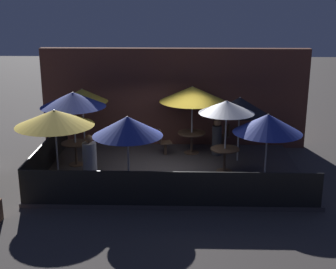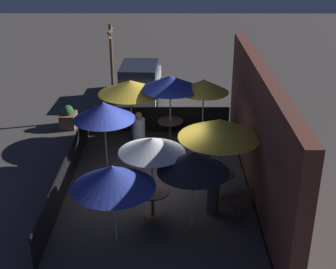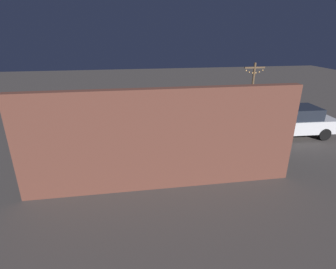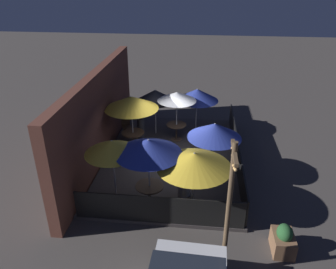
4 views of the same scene
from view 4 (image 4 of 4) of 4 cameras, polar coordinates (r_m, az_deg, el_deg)
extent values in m
plane|color=#423D3A|center=(13.65, 0.55, -4.36)|extent=(60.00, 60.00, 0.00)
cube|color=#383333|center=(13.62, 0.55, -4.15)|extent=(8.02, 5.36, 0.12)
cube|color=brown|center=(13.38, -11.92, 3.09)|extent=(9.62, 0.36, 3.63)
cube|color=black|center=(13.39, 11.85, -2.70)|extent=(7.82, 0.05, 0.95)
cube|color=black|center=(10.08, -1.70, -12.99)|extent=(0.05, 5.16, 0.95)
cylinder|color=#B2B2B7|center=(10.35, -3.30, -6.83)|extent=(0.05, 0.05, 2.40)
cone|color=#283893|center=(9.86, -3.45, -2.12)|extent=(2.07, 2.07, 0.47)
cylinder|color=#B2B2B7|center=(13.84, -6.23, 2.02)|extent=(0.05, 0.05, 2.36)
cone|color=gold|center=(13.49, -6.42, 5.58)|extent=(2.24, 2.24, 0.52)
cylinder|color=#B2B2B7|center=(14.52, 1.50, 3.15)|extent=(0.05, 0.05, 2.26)
cone|color=silver|center=(14.17, 1.55, 6.65)|extent=(1.70, 1.70, 0.38)
cylinder|color=#B2B2B7|center=(15.54, 4.99, 4.29)|extent=(0.05, 0.05, 2.07)
cone|color=#283893|center=(15.27, 5.10, 6.92)|extent=(1.99, 1.99, 0.55)
cylinder|color=#B2B2B7|center=(10.66, -9.35, -6.49)|extent=(0.05, 0.05, 2.29)
cone|color=gold|center=(10.19, -9.73, -2.13)|extent=(1.73, 1.73, 0.44)
cylinder|color=#B2B2B7|center=(11.98, 7.87, -2.77)|extent=(0.05, 0.05, 2.15)
cone|color=#283893|center=(11.61, 8.11, 0.70)|extent=(1.94, 1.94, 0.54)
cylinder|color=#B2B2B7|center=(10.12, 4.39, -8.55)|extent=(0.05, 0.05, 2.17)
cone|color=gold|center=(9.66, 4.57, -4.42)|extent=(2.27, 2.27, 0.47)
cylinder|color=#B2B2B7|center=(15.12, -2.19, 3.91)|extent=(0.05, 0.05, 2.16)
cone|color=black|center=(14.83, -2.24, 6.80)|extent=(1.78, 1.78, 0.54)
cylinder|color=#4C3828|center=(11.05, -3.14, -12.00)|extent=(0.50, 0.50, 0.02)
cylinder|color=#4C3828|center=(10.84, -3.19, -10.55)|extent=(0.08, 0.08, 0.72)
cylinder|color=#4C3828|center=(10.62, -3.24, -8.93)|extent=(0.91, 0.91, 0.04)
cylinder|color=#4C3828|center=(14.36, -6.00, -2.24)|extent=(0.53, 0.53, 0.02)
cylinder|color=#4C3828|center=(14.20, -6.06, -1.03)|extent=(0.08, 0.08, 0.70)
cylinder|color=#4C3828|center=(14.04, -6.14, 0.31)|extent=(0.97, 0.97, 0.04)
cylinder|color=#4C3828|center=(15.00, 1.45, -0.78)|extent=(0.49, 0.49, 0.02)
cylinder|color=#4C3828|center=(14.84, 1.47, 0.41)|extent=(0.08, 0.08, 0.71)
cylinder|color=#4C3828|center=(14.68, 1.49, 1.72)|extent=(0.89, 0.89, 0.04)
cube|color=#4C3828|center=(15.34, -7.14, 0.52)|extent=(0.11, 0.11, 0.43)
cube|color=#4C3828|center=(15.24, -7.19, 1.30)|extent=(0.53, 0.53, 0.04)
cube|color=#4C3828|center=(15.30, -7.39, 2.39)|extent=(0.20, 0.37, 0.44)
cube|color=#4C3828|center=(13.44, -5.78, -3.39)|extent=(0.10, 0.10, 0.43)
cube|color=#4C3828|center=(13.33, -5.82, -2.52)|extent=(0.49, 0.49, 0.04)
cube|color=#4C3828|center=(13.06, -5.82, -1.98)|extent=(0.13, 0.39, 0.44)
cylinder|color=silver|center=(11.17, 2.80, -8.13)|extent=(0.59, 0.59, 1.09)
sphere|color=#9E704C|center=(10.80, 2.88, -5.21)|extent=(0.25, 0.25, 0.25)
cylinder|color=#333338|center=(14.85, -4.74, 1.01)|extent=(0.46, 0.46, 1.03)
sphere|color=#9E704C|center=(14.59, -4.83, 3.26)|extent=(0.24, 0.24, 0.24)
cube|color=brown|center=(10.05, 19.33, -17.40)|extent=(0.82, 0.57, 0.56)
ellipsoid|color=#235128|center=(9.80, 19.66, -15.83)|extent=(0.53, 0.43, 0.48)
cylinder|color=brown|center=(8.02, 10.42, -13.43)|extent=(0.12, 0.12, 3.82)
cube|color=brown|center=(7.09, 11.51, -3.06)|extent=(1.10, 0.08, 0.08)
sphere|color=#F4B260|center=(6.77, 11.68, -6.05)|extent=(0.07, 0.07, 0.07)
sphere|color=#F4B260|center=(6.97, 11.51, -5.80)|extent=(0.07, 0.07, 0.07)
sphere|color=#F4B260|center=(7.15, 11.36, -5.33)|extent=(0.07, 0.07, 0.07)
sphere|color=#F4B260|center=(7.30, 11.26, -4.58)|extent=(0.07, 0.07, 0.07)
sphere|color=#F4B260|center=(7.44, 11.19, -3.54)|extent=(0.07, 0.07, 0.07)
sphere|color=#F4B260|center=(7.56, 11.15, -2.32)|extent=(0.07, 0.07, 0.07)
camera|label=1|loc=(17.52, 54.04, 10.64)|focal=50.00mm
camera|label=2|loc=(23.83, 2.85, 27.00)|focal=50.00mm
camera|label=3|loc=(17.78, -39.12, 15.41)|focal=28.00mm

